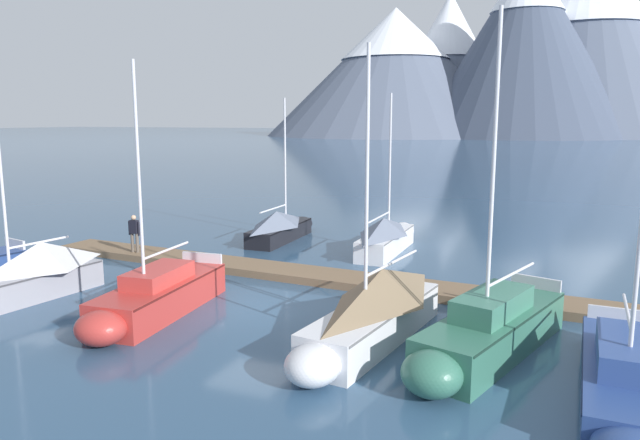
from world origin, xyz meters
name	(u,v)px	position (x,y,z in m)	size (l,w,h in m)	color
ground_plane	(251,307)	(0.00, 0.00, 0.00)	(700.00, 700.00, 0.00)	#2D4C6B
mountain_west_summit	(395,70)	(-52.10, 202.61, 24.07)	(95.07, 95.07, 46.34)	slate
mountain_central_massif	(449,61)	(-35.64, 220.08, 28.11)	(56.82, 56.82, 53.57)	slate
mountain_shoulder_ridge	(525,44)	(-6.40, 199.25, 31.03)	(71.01, 71.01, 60.63)	#424C60
mountain_east_summit	(587,33)	(12.59, 224.04, 36.71)	(88.82, 88.82, 69.92)	slate
dock	(301,274)	(0.00, 4.00, 0.15)	(24.73, 3.31, 0.30)	brown
sailboat_second_berth	(26,274)	(-7.62, -2.22, 0.88)	(2.41, 6.10, 8.82)	#93939E
sailboat_mid_dock_port	(281,226)	(-4.00, 10.34, 0.76)	(1.78, 6.27, 7.26)	black
sailboat_mid_dock_starboard	(154,297)	(-2.34, -2.04, 0.64)	(2.27, 6.63, 7.91)	#B2332D
sailboat_far_berth	(387,235)	(1.84, 9.85, 0.82)	(1.62, 6.79, 7.37)	white
sailboat_outer_slip	(373,310)	(4.72, -1.47, 0.95)	(2.50, 7.29, 8.11)	silver
sailboat_end_of_dock	(487,332)	(7.82, -1.36, 0.70)	(3.55, 7.32, 8.86)	#336B56
sailboat_last_slip	(627,379)	(11.00, -2.73, 0.53)	(1.96, 7.30, 7.76)	navy
person_on_dock	(134,231)	(-8.17, 4.05, 1.26)	(0.59, 0.24, 1.69)	brown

